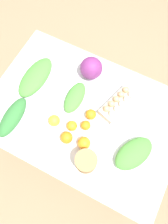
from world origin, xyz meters
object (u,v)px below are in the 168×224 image
Objects in this scene: orange_2 at (54,121)px; orange_4 at (86,125)px; greens_bunch_kale at (75,97)px; orange_5 at (84,143)px; orange_3 at (67,138)px; orange_1 at (72,126)px; greens_bunch_beet_tops at (13,117)px; paper_bag at (86,161)px; greens_bunch_scallion at (36,77)px; egg_carton at (118,103)px; greens_bunch_dandelion at (134,153)px; cabbage_purple at (91,68)px; orange_0 at (91,115)px.

orange_2 is 1.19× the size of orange_4.
greens_bunch_kale is 2.95× the size of orange_5.
orange_3 is 1.22× the size of orange_4.
greens_bunch_beet_tops is at bearing 18.60° from orange_1.
paper_bag is 0.20m from orange_3.
orange_2 is at bearing 141.56° from greens_bunch_scallion.
egg_carton is 3.90× the size of orange_2.
orange_1 is at bearing -18.72° from egg_carton.
paper_bag is at bearing 155.92° from orange_3.
paper_bag is at bearing 154.96° from orange_2.
greens_bunch_kale is at bearing -18.97° from greens_bunch_dandelion.
orange_1 is at bearing -161.40° from greens_bunch_beet_tops.
greens_bunch_scallion is 4.51× the size of orange_2.
orange_4 is (-0.15, 0.38, -0.05)m from cabbage_purple.
greens_bunch_kale is 0.82× the size of greens_bunch_beet_tops.
orange_1 is at bearing 153.49° from greens_bunch_scallion.
greens_bunch_scallion is 0.58m from orange_5.
orange_0 is (-0.45, -0.25, -0.01)m from greens_bunch_beet_tops.
cabbage_purple is 0.40m from greens_bunch_scallion.
orange_0 is (-0.47, 0.07, -0.00)m from greens_bunch_scallion.
orange_3 is 0.15m from orange_4.
greens_bunch_beet_tops is 0.48m from orange_4.
cabbage_purple is 1.93× the size of orange_5.
orange_3 is at bearing 153.62° from orange_2.
paper_bag reaches higher than greens_bunch_dandelion.
orange_0 reaches higher than greens_bunch_kale.
orange_3 is at bearing 9.33° from orange_5.
orange_5 is at bearing -57.06° from paper_bag.
greens_bunch_scallion is 4.24× the size of orange_5.
orange_2 is at bearing 4.05° from greens_bunch_dandelion.
paper_bag is 0.25m from orange_1.
orange_3 reaches higher than orange_2.
greens_bunch_beet_tops is at bearing 6.07° from orange_3.
greens_bunch_dandelion is 0.35m from orange_4.
greens_bunch_scallion is at bearing -17.96° from orange_4.
orange_2 is 0.94× the size of orange_5.
cabbage_purple is 0.65× the size of greens_bunch_kale.
egg_carton is at bearing -144.88° from greens_bunch_beet_tops.
orange_2 is (0.04, 0.21, 0.01)m from greens_bunch_kale.
orange_2 reaches higher than orange_0.
greens_bunch_dandelion is 3.44× the size of orange_3.
orange_4 is at bearing 92.95° from orange_0.
egg_carton is 2.25× the size of paper_bag.
orange_4 is (-0.07, -0.13, -0.01)m from orange_3.
greens_bunch_kale is 3.39× the size of orange_0.
paper_bag is (-0.26, 0.59, -0.01)m from cabbage_purple.
orange_0 is 0.90× the size of orange_3.
greens_bunch_scallion is at bearing -35.01° from orange_3.
greens_bunch_dandelion is (-0.24, -0.18, -0.02)m from paper_bag.
orange_1 is 0.84× the size of orange_5.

